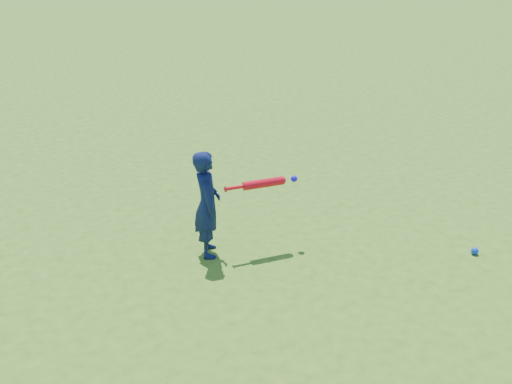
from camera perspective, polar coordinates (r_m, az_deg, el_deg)
ground at (r=5.50m, az=-0.56°, el=-7.27°), size 80.00×80.00×0.00m
child at (r=5.46m, az=-4.91°, el=-1.21°), size 0.37×0.46×1.07m
ground_ball_blue at (r=6.05m, az=21.04°, el=-5.53°), size 0.07×0.07×0.07m
bat_swing at (r=5.53m, az=1.01°, el=0.91°), size 0.75×0.15×0.09m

